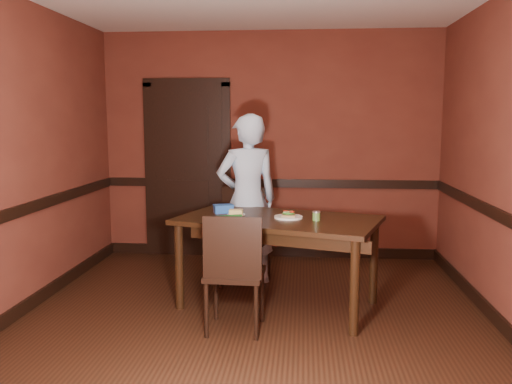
% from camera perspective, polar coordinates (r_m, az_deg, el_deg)
% --- Properties ---
extents(floor, '(4.00, 4.50, 0.01)m').
position_cam_1_polar(floor, '(4.58, -0.40, -13.74)').
color(floor, black).
rests_on(floor, ground).
extents(wall_back, '(4.00, 0.02, 2.70)m').
position_cam_1_polar(wall_back, '(6.51, 1.48, 4.89)').
color(wall_back, maroon).
rests_on(wall_back, ground).
extents(wall_front, '(4.00, 0.02, 2.70)m').
position_cam_1_polar(wall_front, '(2.06, -6.39, -1.53)').
color(wall_front, maroon).
rests_on(wall_front, ground).
extents(wall_left, '(0.02, 4.50, 2.70)m').
position_cam_1_polar(wall_left, '(4.88, -24.51, 3.21)').
color(wall_left, maroon).
rests_on(wall_left, ground).
extents(dado_back, '(4.00, 0.03, 0.10)m').
position_cam_1_polar(dado_back, '(6.53, 1.45, 0.94)').
color(dado_back, black).
rests_on(dado_back, ground).
extents(dado_left, '(0.03, 4.50, 0.10)m').
position_cam_1_polar(dado_left, '(4.93, -24.06, -2.00)').
color(dado_left, black).
rests_on(dado_left, ground).
extents(dado_right, '(0.03, 4.50, 0.10)m').
position_cam_1_polar(dado_right, '(4.59, 25.12, -2.74)').
color(dado_right, black).
rests_on(dado_right, ground).
extents(baseboard_back, '(4.00, 0.03, 0.12)m').
position_cam_1_polar(baseboard_back, '(6.69, 1.43, -6.23)').
color(baseboard_back, black).
rests_on(baseboard_back, ground).
extents(baseboard_left, '(0.03, 4.50, 0.12)m').
position_cam_1_polar(baseboard_left, '(5.13, -23.53, -11.29)').
color(baseboard_left, black).
rests_on(baseboard_left, ground).
extents(baseboard_right, '(0.03, 4.50, 0.12)m').
position_cam_1_polar(baseboard_right, '(4.81, 24.53, -12.64)').
color(baseboard_right, black).
rests_on(baseboard_right, ground).
extents(door, '(1.05, 0.07, 2.20)m').
position_cam_1_polar(door, '(6.63, -7.21, 2.64)').
color(door, black).
rests_on(door, ground).
extents(dining_table, '(1.93, 1.44, 0.81)m').
position_cam_1_polar(dining_table, '(4.88, 2.33, -7.37)').
color(dining_table, black).
rests_on(dining_table, floor).
extents(chair_far, '(0.53, 0.53, 0.97)m').
position_cam_1_polar(chair_far, '(5.46, -1.18, -4.85)').
color(chair_far, black).
rests_on(chair_far, floor).
extents(chair_near, '(0.46, 0.46, 0.95)m').
position_cam_1_polar(chair_near, '(4.33, -2.23, -8.34)').
color(chair_near, black).
rests_on(chair_near, floor).
extents(person, '(0.73, 0.61, 1.72)m').
position_cam_1_polar(person, '(5.48, -0.92, -0.79)').
color(person, silver).
rests_on(person, floor).
extents(sandwich_plate, '(0.25, 0.25, 0.06)m').
position_cam_1_polar(sandwich_plate, '(4.78, 3.43, -2.54)').
color(sandwich_plate, white).
rests_on(sandwich_plate, dining_table).
extents(sauce_jar, '(0.07, 0.07, 0.08)m').
position_cam_1_polar(sauce_jar, '(4.68, 6.37, -2.51)').
color(sauce_jar, '#547E34').
rests_on(sauce_jar, dining_table).
extents(cheese_saucer, '(0.16, 0.16, 0.05)m').
position_cam_1_polar(cheese_saucer, '(4.92, -2.11, -2.21)').
color(cheese_saucer, white).
rests_on(cheese_saucer, dining_table).
extents(food_tub, '(0.21, 0.18, 0.08)m').
position_cam_1_polar(food_tub, '(5.04, -3.45, -1.76)').
color(food_tub, blue).
rests_on(food_tub, dining_table).
extents(wrapped_veg, '(0.23, 0.15, 0.06)m').
position_cam_1_polar(wrapped_veg, '(4.59, -2.86, -2.81)').
color(wrapped_veg, '#155215').
rests_on(wrapped_veg, dining_table).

